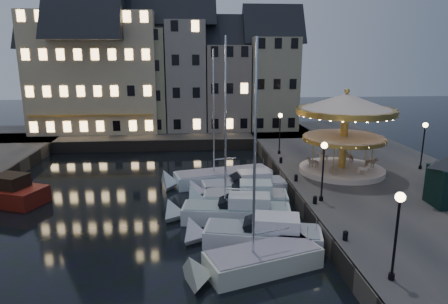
{
  "coord_description": "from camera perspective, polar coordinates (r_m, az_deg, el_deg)",
  "views": [
    {
      "loc": [
        -1.69,
        -24.48,
        11.24
      ],
      "look_at": [
        1.0,
        8.0,
        3.2
      ],
      "focal_mm": 32.0,
      "sensor_mm": 36.0,
      "label": 1
    }
  ],
  "objects": [
    {
      "name": "ground",
      "position": [
        26.99,
        -0.73,
        -10.75
      ],
      "size": [
        160.0,
        160.0,
        0.0
      ],
      "primitive_type": "plane",
      "color": "black",
      "rests_on": "ground"
    },
    {
      "name": "townhouse_nb",
      "position": [
        55.94,
        -17.78,
        10.17
      ],
      "size": [
        6.16,
        8.0,
        13.8
      ],
      "color": "gray",
      "rests_on": "quay_north"
    },
    {
      "name": "quaywall_e",
      "position": [
        33.17,
        8.96,
        -4.94
      ],
      "size": [
        0.15,
        44.0,
        1.3
      ],
      "primitive_type": "cube",
      "color": "#47423A",
      "rests_on": "ground"
    },
    {
      "name": "motorboat_c",
      "position": [
        27.69,
        0.89,
        -8.57
      ],
      "size": [
        8.47,
        3.34,
        11.19
      ],
      "color": "silver",
      "rests_on": "ground"
    },
    {
      "name": "bollard_d",
      "position": [
        37.69,
        8.14,
        -1.1
      ],
      "size": [
        0.3,
        0.3,
        0.57
      ],
      "color": "black",
      "rests_on": "quay_east"
    },
    {
      "name": "quay_east",
      "position": [
        35.88,
        21.51,
        -4.31
      ],
      "size": [
        16.0,
        56.0,
        1.3
      ],
      "primitive_type": "cube",
      "color": "#474442",
      "rests_on": "ground"
    },
    {
      "name": "townhouse_nd",
      "position": [
        54.52,
        -5.43,
        11.73
      ],
      "size": [
        5.5,
        8.0,
        15.8
      ],
      "color": "gray",
      "rests_on": "quay_north"
    },
    {
      "name": "townhouse_nf",
      "position": [
        55.65,
        6.73,
        10.71
      ],
      "size": [
        6.82,
        8.0,
        13.8
      ],
      "color": "gray",
      "rests_on": "quay_north"
    },
    {
      "name": "bollard_a",
      "position": [
        23.26,
        16.96,
        -11.26
      ],
      "size": [
        0.3,
        0.3,
        0.57
      ],
      "color": "black",
      "rests_on": "quay_east"
    },
    {
      "name": "hotel_corner",
      "position": [
        55.87,
        -17.84,
        11.71
      ],
      "size": [
        17.6,
        9.0,
        16.8
      ],
      "color": "beige",
      "rests_on": "quay_north"
    },
    {
      "name": "bollard_c",
      "position": [
        32.56,
        10.26,
        -3.59
      ],
      "size": [
        0.3,
        0.3,
        0.57
      ],
      "color": "black",
      "rests_on": "quay_east"
    },
    {
      "name": "townhouse_nc",
      "position": [
        54.9,
        -11.54,
        11.01
      ],
      "size": [
        6.82,
        8.0,
        14.8
      ],
      "color": "gray",
      "rests_on": "quay_north"
    },
    {
      "name": "townhouse_ne",
      "position": [
        54.81,
        0.4,
        10.23
      ],
      "size": [
        6.16,
        8.0,
        12.8
      ],
      "color": "gray",
      "rests_on": "quay_north"
    },
    {
      "name": "quaywall_n",
      "position": [
        47.87,
        -9.78,
        0.87
      ],
      "size": [
        48.0,
        0.15,
        1.3
      ],
      "primitive_type": "cube",
      "color": "#47423A",
      "rests_on": "ground"
    },
    {
      "name": "streetlamp_d",
      "position": [
        38.92,
        26.63,
        1.68
      ],
      "size": [
        0.44,
        0.44,
        4.17
      ],
      "color": "black",
      "rests_on": "quay_east"
    },
    {
      "name": "motorboat_b",
      "position": [
        24.52,
        4.53,
        -11.8
      ],
      "size": [
        8.05,
        3.92,
        2.15
      ],
      "color": "silver",
      "rests_on": "ground"
    },
    {
      "name": "motorboat_e",
      "position": [
        32.66,
        2.24,
        -5.09
      ],
      "size": [
        7.93,
        3.13,
        2.15
      ],
      "color": "silver",
      "rests_on": "ground"
    },
    {
      "name": "motorboat_d",
      "position": [
        30.22,
        2.28,
        -6.69
      ],
      "size": [
        7.39,
        3.18,
        2.15
      ],
      "color": "silver",
      "rests_on": "ground"
    },
    {
      "name": "streetlamp_a",
      "position": [
        19.26,
        23.52,
        -9.39
      ],
      "size": [
        0.44,
        0.44,
        4.17
      ],
      "color": "black",
      "rests_on": "quay_east"
    },
    {
      "name": "townhouse_na",
      "position": [
        57.42,
        -23.11,
        9.31
      ],
      "size": [
        5.5,
        8.0,
        12.8
      ],
      "color": "slate",
      "rests_on": "quay_north"
    },
    {
      "name": "streetlamp_c",
      "position": [
        40.63,
        8.0,
        3.48
      ],
      "size": [
        0.44,
        0.44,
        4.17
      ],
      "color": "black",
      "rests_on": "quay_east"
    },
    {
      "name": "streetlamp_b",
      "position": [
        27.94,
        14.0,
        -1.55
      ],
      "size": [
        0.44,
        0.44,
        4.17
      ],
      "color": "black",
      "rests_on": "quay_east"
    },
    {
      "name": "motorboat_a",
      "position": [
        21.89,
        4.23,
        -15.45
      ],
      "size": [
        7.24,
        4.39,
        12.07
      ],
      "color": "beige",
      "rests_on": "ground"
    },
    {
      "name": "motorboat_f",
      "position": [
        35.49,
        -1.01,
        -3.71
      ],
      "size": [
        9.66,
        4.59,
        12.83
      ],
      "color": "silver",
      "rests_on": "ground"
    },
    {
      "name": "carousel",
      "position": [
        34.86,
        16.93,
        4.66
      ],
      "size": [
        8.21,
        8.21,
        7.18
      ],
      "color": "beige",
      "rests_on": "quay_east"
    },
    {
      "name": "quay_north",
      "position": [
        53.91,
        -11.37,
        2.25
      ],
      "size": [
        44.0,
        12.0,
        1.3
      ],
      "primitive_type": "cube",
      "color": "#474442",
      "rests_on": "ground"
    },
    {
      "name": "bollard_b",
      "position": [
        28.03,
        12.87,
        -6.62
      ],
      "size": [
        0.3,
        0.3,
        0.57
      ],
      "color": "black",
      "rests_on": "quay_east"
    }
  ]
}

